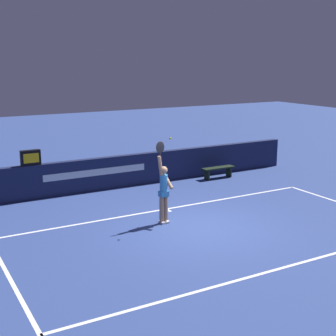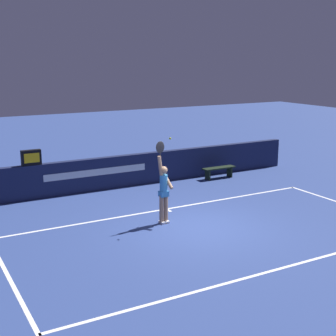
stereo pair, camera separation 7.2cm
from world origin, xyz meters
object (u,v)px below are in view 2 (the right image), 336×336
object	(u,v)px
speed_display	(31,157)
courtside_bench_near	(219,170)
tennis_ball	(170,138)
tennis_player	(164,190)

from	to	relation	value
speed_display	courtside_bench_near	xyz separation A→B (m)	(7.22, -0.69, -1.11)
tennis_ball	courtside_bench_near	distance (m)	6.37
tennis_player	courtside_bench_near	xyz separation A→B (m)	(4.50, 3.63, -0.67)
speed_display	courtside_bench_near	size ratio (longest dim) A/B	0.47
tennis_ball	courtside_bench_near	size ratio (longest dim) A/B	0.05
speed_display	courtside_bench_near	world-z (taller)	speed_display
speed_display	tennis_ball	size ratio (longest dim) A/B	10.20
tennis_player	tennis_ball	xyz separation A→B (m)	(0.03, -0.33, 1.54)
tennis_player	courtside_bench_near	bearing A→B (deg)	38.91
courtside_bench_near	tennis_ball	bearing A→B (deg)	-138.44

